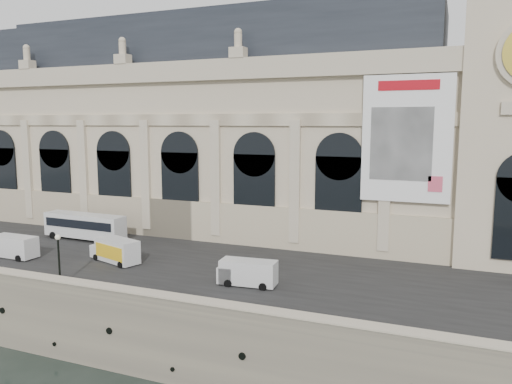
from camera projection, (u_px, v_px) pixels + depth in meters
ground at (92, 367)px, 42.46m from camera, size 260.00×260.00×0.00m
quay at (250, 242)px, 74.17m from camera, size 160.00×70.00×6.00m
street at (176, 258)px, 54.47m from camera, size 160.00×24.00×0.06m
parapet at (93, 290)px, 42.09m from camera, size 160.00×1.40×1.21m
museum at (200, 129)px, 70.29m from camera, size 69.00×18.70×29.10m
bus_left at (85, 226)px, 62.43m from camera, size 11.42×2.99×3.34m
van_b at (12, 246)px, 54.46m from camera, size 5.51×2.38×2.43m
van_c at (245, 273)px, 45.13m from camera, size 5.43×2.55×2.35m
box_truck at (115, 250)px, 52.61m from camera, size 6.71×3.88×2.58m
lamp_right at (59, 261)px, 44.74m from camera, size 0.49×0.49×4.78m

